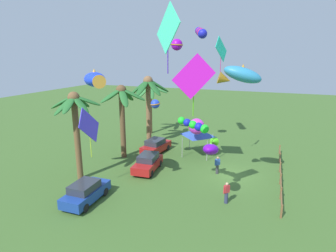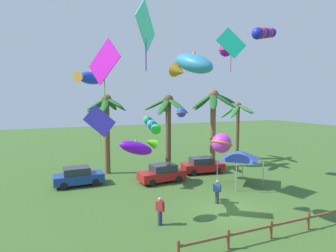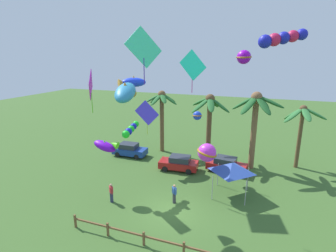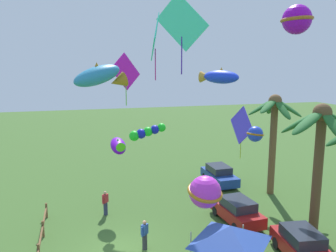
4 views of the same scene
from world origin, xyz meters
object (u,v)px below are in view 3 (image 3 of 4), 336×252
object	(u,v)px
palm_tree_3	(302,119)
parked_car_0	(130,150)
parked_car_1	(179,163)
kite_fish_10	(132,82)
kite_diamond_3	(144,48)
kite_ball_8	(197,116)
spectator_1	(174,194)
kite_fish_4	(106,146)
palm_tree_2	(162,106)
kite_tube_7	(281,38)
spectator_0	(111,193)
kite_tube_11	(130,130)
kite_ball_5	(244,57)
kite_ball_2	(207,153)
palm_tree_0	(209,112)
kite_diamond_6	(147,113)
parked_car_2	(226,165)
festival_tent	(232,167)
palm_tree_1	(256,112)
kite_fish_9	(126,93)
kite_diamond_1	(91,86)
kite_diamond_0	(193,66)

from	to	relation	value
palm_tree_3	parked_car_0	world-z (taller)	palm_tree_3
parked_car_1	kite_fish_10	xyz separation A→B (m)	(-5.60, 1.07, 7.91)
kite_diamond_3	kite_ball_8	distance (m)	7.87
spectator_1	kite_fish_4	distance (m)	6.68
palm_tree_2	kite_tube_7	distance (m)	15.56
kite_diamond_3	spectator_0	bearing A→B (deg)	-100.25
kite_tube_11	kite_diamond_3	bearing A→B (deg)	80.41
kite_tube_7	kite_ball_5	bearing A→B (deg)	146.41
spectator_0	kite_ball_2	xyz separation A→B (m)	(6.73, 4.11, 2.81)
palm_tree_0	spectator_0	xyz separation A→B (m)	(-5.37, -11.41, -4.71)
kite_ball_8	kite_tube_11	size ratio (longest dim) A/B	0.51
parked_car_1	kite_diamond_6	distance (m)	6.86
spectator_0	spectator_1	xyz separation A→B (m)	(4.75, 1.59, 0.00)
kite_ball_2	kite_diamond_3	xyz separation A→B (m)	(-5.86, 0.68, 8.32)
parked_car_0	parked_car_2	bearing A→B (deg)	-2.77
spectator_0	kite_fish_10	bearing A→B (deg)	105.46
spectator_0	festival_tent	bearing A→B (deg)	27.02
kite_fish_10	spectator_1	bearing A→B (deg)	-44.86
palm_tree_0	palm_tree_1	size ratio (longest dim) A/B	0.93
palm_tree_0	kite_fish_4	distance (m)	12.18
palm_tree_3	spectator_0	bearing A→B (deg)	-139.11
spectator_0	palm_tree_1	bearing A→B (deg)	46.75
kite_fish_9	kite_diamond_1	bearing A→B (deg)	154.86
palm_tree_1	kite_ball_8	bearing A→B (deg)	-148.79
kite_ball_2	kite_fish_10	distance (m)	11.40
palm_tree_2	kite_ball_8	world-z (taller)	palm_tree_2
palm_tree_0	kite_ball_2	bearing A→B (deg)	-79.45
palm_tree_3	kite_fish_10	xyz separation A→B (m)	(-16.92, -3.85, 3.47)
kite_diamond_3	kite_fish_4	bearing A→B (deg)	-115.30
palm_tree_0	kite_diamond_0	bearing A→B (deg)	-86.79
palm_tree_2	kite_diamond_0	distance (m)	13.17
palm_tree_2	kite_ball_8	size ratio (longest dim) A/B	6.24
kite_diamond_1	kite_diamond_3	world-z (taller)	kite_diamond_3
palm_tree_2	kite_ball_2	xyz separation A→B (m)	(7.22, -8.16, -1.95)
palm_tree_0	kite_ball_5	size ratio (longest dim) A/B	4.40
kite_ball_2	palm_tree_0	bearing A→B (deg)	100.55
kite_diamond_6	palm_tree_0	bearing A→B (deg)	9.99
palm_tree_3	kite_fish_10	world-z (taller)	kite_fish_10
spectator_0	kite_diamond_6	size ratio (longest dim) A/B	0.41
parked_car_0	kite_diamond_0	distance (m)	15.54
palm_tree_1	parked_car_1	xyz separation A→B (m)	(-6.92, -3.09, -5.26)
spectator_1	kite_diamond_0	world-z (taller)	kite_diamond_0
kite_fish_9	kite_fish_10	bearing A→B (deg)	115.34
spectator_0	kite_ball_5	distance (m)	15.36
palm_tree_2	kite_diamond_0	world-z (taller)	kite_diamond_0
kite_ball_5	kite_diamond_1	bearing A→B (deg)	-156.06
parked_car_1	spectator_0	bearing A→B (deg)	-112.61
kite_diamond_0	kite_diamond_3	xyz separation A→B (m)	(-5.03, 2.84, 1.26)
kite_fish_4	kite_ball_8	distance (m)	8.97
parked_car_0	parked_car_2	xyz separation A→B (m)	(11.24, -0.54, 0.00)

